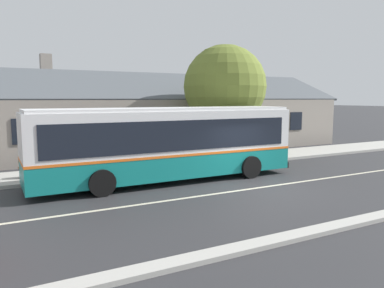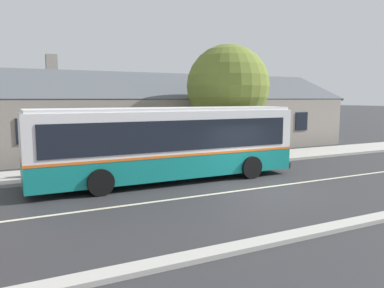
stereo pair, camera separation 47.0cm
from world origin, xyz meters
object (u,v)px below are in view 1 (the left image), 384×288
object	(u,v)px
bench_down_street	(37,168)
street_tree_primary	(225,88)
transit_bus	(167,142)
bus_stop_sign	(264,132)

from	to	relation	value
bench_down_street	street_tree_primary	bearing A→B (deg)	6.37
transit_bus	bench_down_street	xyz separation A→B (m)	(-4.92, 2.76, -1.14)
bench_down_street	bus_stop_sign	size ratio (longest dim) A/B	0.63
street_tree_primary	transit_bus	bearing A→B (deg)	-144.61
bench_down_street	bus_stop_sign	xyz separation A→B (m)	(11.89, -0.66, 1.08)
bench_down_street	bus_stop_sign	world-z (taller)	bus_stop_sign
bus_stop_sign	transit_bus	bearing A→B (deg)	-163.29
transit_bus	bus_stop_sign	bearing A→B (deg)	16.71
transit_bus	bench_down_street	distance (m)	5.76
transit_bus	bench_down_street	size ratio (longest dim) A/B	7.62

